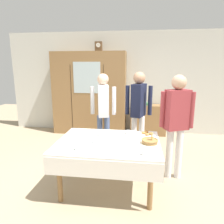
{
  "coord_description": "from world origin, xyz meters",
  "views": [
    {
      "loc": [
        0.43,
        -3.0,
        1.83
      ],
      "look_at": [
        0.0,
        0.2,
        1.09
      ],
      "focal_mm": 33.02,
      "sensor_mm": 36.0,
      "label": 1
    }
  ],
  "objects": [
    {
      "name": "tea_cup_mid_left",
      "position": [
        -0.35,
        -0.57,
        0.77
      ],
      "size": [
        0.13,
        0.13,
        0.06
      ],
      "color": "silver",
      "rests_on": "dining_table"
    },
    {
      "name": "person_by_cabinet",
      "position": [
        -0.29,
        1.0,
        1.02
      ],
      "size": [
        0.52,
        0.4,
        1.67
      ],
      "color": "slate",
      "rests_on": "ground"
    },
    {
      "name": "person_beside_shelf",
      "position": [
        0.42,
        1.0,
        1.04
      ],
      "size": [
        0.52,
        0.41,
        1.71
      ],
      "color": "silver",
      "rests_on": "ground"
    },
    {
      "name": "bread_basket",
      "position": [
        0.6,
        -0.2,
        0.78
      ],
      "size": [
        0.24,
        0.24,
        0.16
      ],
      "color": "#9E7542",
      "rests_on": "dining_table"
    },
    {
      "name": "spoon_far_left",
      "position": [
        0.39,
        0.0,
        0.75
      ],
      "size": [
        0.12,
        0.02,
        0.01
      ],
      "color": "silver",
      "rests_on": "dining_table"
    },
    {
      "name": "ground_plane",
      "position": [
        0.0,
        0.0,
        0.0
      ],
      "size": [
        12.0,
        12.0,
        0.0
      ],
      "primitive_type": "plane",
      "color": "tan",
      "rests_on": "ground"
    },
    {
      "name": "pastry_plate",
      "position": [
        0.57,
        0.16,
        0.76
      ],
      "size": [
        0.28,
        0.28,
        0.05
      ],
      "color": "white",
      "rests_on": "dining_table"
    },
    {
      "name": "person_behind_table_left",
      "position": [
        1.02,
        0.24,
        1.03
      ],
      "size": [
        0.52,
        0.33,
        1.69
      ],
      "color": "silver",
      "rests_on": "ground"
    },
    {
      "name": "tea_cup_near_right",
      "position": [
        0.52,
        -0.61,
        0.77
      ],
      "size": [
        0.13,
        0.13,
        0.06
      ],
      "color": "white",
      "rests_on": "dining_table"
    },
    {
      "name": "tea_cup_far_right",
      "position": [
        -0.16,
        0.01,
        0.77
      ],
      "size": [
        0.13,
        0.13,
        0.06
      ],
      "color": "silver",
      "rests_on": "dining_table"
    },
    {
      "name": "wall_cabinet",
      "position": [
        -0.9,
        2.35,
        1.09
      ],
      "size": [
        1.94,
        0.46,
        2.17
      ],
      "color": "olive",
      "rests_on": "ground"
    },
    {
      "name": "bookshelf_low",
      "position": [
        0.68,
        2.41,
        0.4
      ],
      "size": [
        0.92,
        0.35,
        0.81
      ],
      "color": "olive",
      "rests_on": "ground"
    },
    {
      "name": "tea_cup_center",
      "position": [
        -0.17,
        -0.3,
        0.77
      ],
      "size": [
        0.13,
        0.13,
        0.06
      ],
      "color": "white",
      "rests_on": "dining_table"
    },
    {
      "name": "back_wall",
      "position": [
        0.0,
        2.65,
        1.35
      ],
      "size": [
        6.4,
        0.1,
        2.7
      ],
      "primitive_type": "cube",
      "color": "silver",
      "rests_on": "ground"
    },
    {
      "name": "tea_cup_back_edge",
      "position": [
        -0.33,
        0.07,
        0.77
      ],
      "size": [
        0.13,
        0.13,
        0.06
      ],
      "color": "white",
      "rests_on": "dining_table"
    },
    {
      "name": "dining_table",
      "position": [
        0.0,
        -0.24,
        0.64
      ],
      "size": [
        1.48,
        1.13,
        0.74
      ],
      "color": "olive",
      "rests_on": "ground"
    },
    {
      "name": "mantel_clock",
      "position": [
        -0.63,
        2.35,
        2.29
      ],
      "size": [
        0.18,
        0.11,
        0.24
      ],
      "color": "brown",
      "rests_on": "wall_cabinet"
    },
    {
      "name": "book_stack",
      "position": [
        0.68,
        2.41,
        0.84
      ],
      "size": [
        0.17,
        0.21,
        0.06
      ],
      "color": "#3D754C",
      "rests_on": "bookshelf_low"
    },
    {
      "name": "spoon_front_edge",
      "position": [
        0.45,
        -0.44,
        0.75
      ],
      "size": [
        0.12,
        0.02,
        0.01
      ],
      "color": "silver",
      "rests_on": "dining_table"
    },
    {
      "name": "tea_cup_mid_right",
      "position": [
        0.27,
        0.16,
        0.77
      ],
      "size": [
        0.13,
        0.13,
        0.06
      ],
      "color": "white",
      "rests_on": "dining_table"
    }
  ]
}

